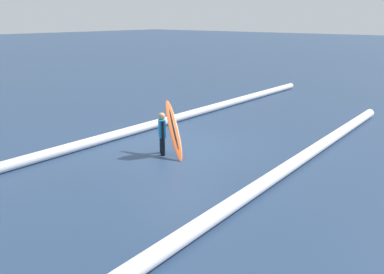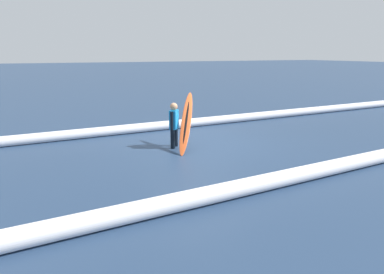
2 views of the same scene
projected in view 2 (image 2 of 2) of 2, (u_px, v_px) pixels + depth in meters
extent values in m
plane|color=navy|center=(201.00, 143.00, 10.94)|extent=(186.64, 186.64, 0.00)
cylinder|color=black|center=(176.00, 137.00, 10.50)|extent=(0.14, 0.14, 0.57)
cylinder|color=black|center=(173.00, 139.00, 10.24)|extent=(0.14, 0.14, 0.57)
cube|color=#198CD8|center=(174.00, 119.00, 10.24)|extent=(0.37, 0.39, 0.56)
sphere|color=tan|center=(174.00, 107.00, 10.14)|extent=(0.22, 0.22, 0.22)
cylinder|color=black|center=(176.00, 118.00, 10.44)|extent=(0.09, 0.21, 0.53)
cylinder|color=black|center=(172.00, 121.00, 10.03)|extent=(0.09, 0.09, 0.52)
ellipsoid|color=#E55926|center=(186.00, 122.00, 10.16)|extent=(1.19, 1.60, 1.60)
ellipsoid|color=black|center=(186.00, 122.00, 10.16)|extent=(0.85, 1.22, 1.29)
cylinder|color=white|center=(195.00, 122.00, 13.33)|extent=(24.47, 0.94, 0.32)
cylinder|color=white|center=(240.00, 188.00, 6.84)|extent=(19.43, 1.46, 0.35)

